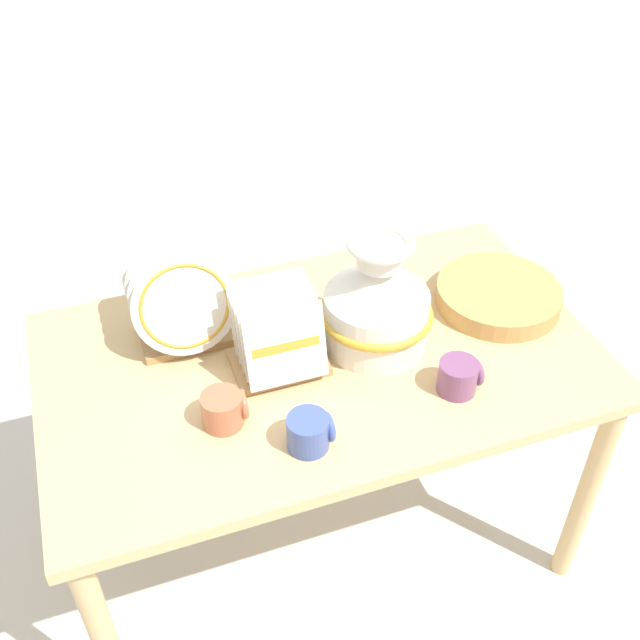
{
  "coord_description": "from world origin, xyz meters",
  "views": [
    {
      "loc": [
        -0.46,
        -1.3,
        1.99
      ],
      "look_at": [
        0.0,
        0.0,
        0.86
      ],
      "focal_mm": 42.0,
      "sensor_mm": 36.0,
      "label": 1
    }
  ],
  "objects": [
    {
      "name": "ground_plane",
      "position": [
        0.0,
        0.0,
        0.0
      ],
      "size": [
        14.0,
        14.0,
        0.0
      ],
      "primitive_type": "plane",
      "color": "beige"
    },
    {
      "name": "display_table",
      "position": [
        0.0,
        0.0,
        0.66
      ],
      "size": [
        1.37,
        0.81,
        0.75
      ],
      "color": "tan",
      "rests_on": "ground_plane"
    },
    {
      "name": "ceramic_vase",
      "position": [
        0.15,
        0.0,
        0.87
      ],
      "size": [
        0.28,
        0.28,
        0.31
      ],
      "color": "white",
      "rests_on": "display_table"
    },
    {
      "name": "dish_rack_round_plates",
      "position": [
        -0.3,
        0.17,
        0.86
      ],
      "size": [
        0.25,
        0.21,
        0.27
      ],
      "color": "tan",
      "rests_on": "display_table"
    },
    {
      "name": "dish_rack_square_plates",
      "position": [
        -0.11,
        -0.01,
        0.82
      ],
      "size": [
        0.22,
        0.19,
        0.21
      ],
      "color": "tan",
      "rests_on": "display_table"
    },
    {
      "name": "wicker_charger_stack",
      "position": [
        0.52,
        0.03,
        0.77
      ],
      "size": [
        0.33,
        0.33,
        0.05
      ],
      "color": "tan",
      "rests_on": "display_table"
    },
    {
      "name": "mug_cobalt_glaze",
      "position": [
        -0.12,
        -0.27,
        0.79
      ],
      "size": [
        0.1,
        0.09,
        0.08
      ],
      "color": "#42569E",
      "rests_on": "display_table"
    },
    {
      "name": "mug_terracotta_glaze",
      "position": [
        -0.28,
        -0.14,
        0.79
      ],
      "size": [
        0.1,
        0.09,
        0.08
      ],
      "color": "#B76647",
      "rests_on": "display_table"
    },
    {
      "name": "mug_plum_glaze",
      "position": [
        0.26,
        -0.22,
        0.79
      ],
      "size": [
        0.1,
        0.09,
        0.08
      ],
      "color": "#7A4770",
      "rests_on": "display_table"
    }
  ]
}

